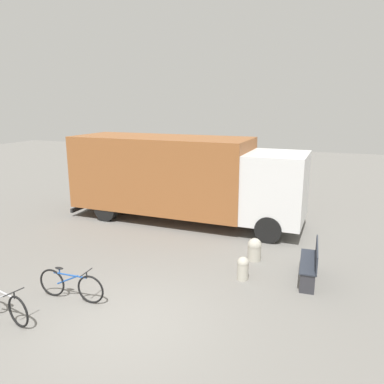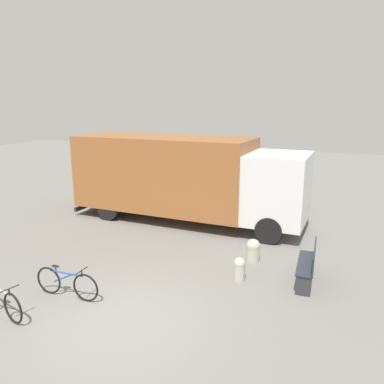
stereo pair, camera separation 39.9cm
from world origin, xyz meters
name	(u,v)px [view 2 (the right image)]	position (x,y,z in m)	size (l,w,h in m)	color
ground_plane	(121,321)	(0.00, 0.00, 0.00)	(60.00, 60.00, 0.00)	slate
delivery_truck	(184,176)	(-1.46, 6.78, 1.73)	(8.82, 2.81, 3.15)	#99592D
park_bench	(309,263)	(3.41, 3.25, 0.52)	(0.46, 1.63, 0.95)	#282D38
bicycle_near	(0,300)	(-2.47, -0.75, 0.36)	(1.66, 0.54, 0.75)	black
bicycle_middle	(67,283)	(-1.67, 0.37, 0.36)	(1.69, 0.44, 0.75)	black
bollard_near_bench	(239,268)	(1.79, 2.69, 0.32)	(0.30, 0.30, 0.61)	#B2AD9E
bollard_far_bench	(253,250)	(1.84, 3.99, 0.34)	(0.40, 0.40, 0.65)	#B2AD9E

